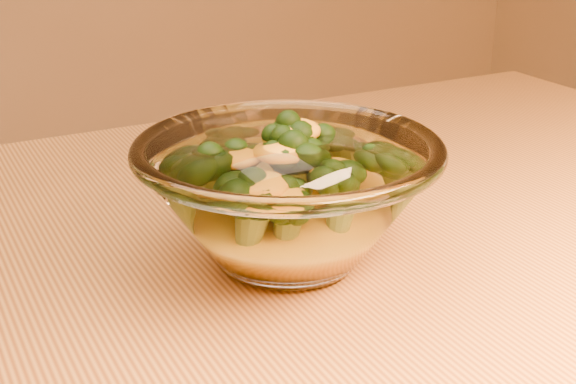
{
  "coord_description": "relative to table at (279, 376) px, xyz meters",
  "views": [
    {
      "loc": [
        -0.25,
        -0.49,
        1.03
      ],
      "look_at": [
        0.01,
        0.0,
        0.81
      ],
      "focal_mm": 50.0,
      "sensor_mm": 36.0,
      "label": 1
    }
  ],
  "objects": [
    {
      "name": "glass_bowl",
      "position": [
        0.01,
        0.0,
        0.15
      ],
      "size": [
        0.23,
        0.23,
        0.1
      ],
      "color": "white",
      "rests_on": "table"
    },
    {
      "name": "table",
      "position": [
        0.0,
        0.0,
        0.0
      ],
      "size": [
        1.2,
        0.8,
        0.75
      ],
      "color": "#B77C37",
      "rests_on": "ground"
    },
    {
      "name": "broccoli_heap",
      "position": [
        0.01,
        0.01,
        0.17
      ],
      "size": [
        0.16,
        0.14,
        0.08
      ],
      "color": "black",
      "rests_on": "cheese_sauce"
    },
    {
      "name": "cheese_sauce",
      "position": [
        0.01,
        0.0,
        0.13
      ],
      "size": [
        0.13,
        0.13,
        0.04
      ],
      "primitive_type": "ellipsoid",
      "color": "orange",
      "rests_on": "glass_bowl"
    }
  ]
}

